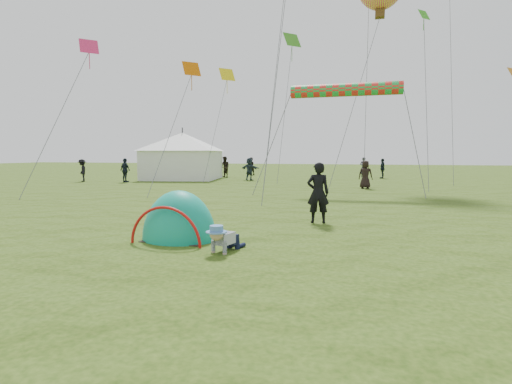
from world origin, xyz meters
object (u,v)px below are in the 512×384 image
(popup_tent, at_px, (180,239))
(event_marquee, at_px, (183,154))
(standing_adult, at_px, (318,193))
(crawling_toddler, at_px, (223,238))

(popup_tent, xyz_separation_m, event_marquee, (-9.79, 20.35, 1.95))
(popup_tent, height_order, event_marquee, event_marquee)
(popup_tent, xyz_separation_m, standing_adult, (2.86, 3.11, 0.88))
(event_marquee, bearing_deg, crawling_toddler, -72.20)
(crawling_toddler, relative_size, event_marquee, 0.14)
(crawling_toddler, xyz_separation_m, event_marquee, (-11.20, 21.22, 1.65))
(crawling_toddler, bearing_deg, event_marquee, 133.55)
(crawling_toddler, height_order, standing_adult, standing_adult)
(standing_adult, bearing_deg, crawling_toddler, 57.61)
(crawling_toddler, relative_size, standing_adult, 0.44)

